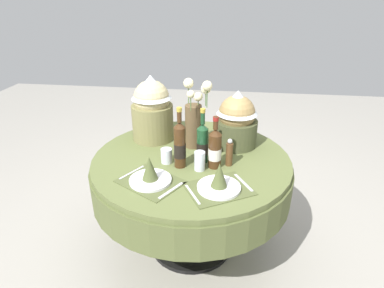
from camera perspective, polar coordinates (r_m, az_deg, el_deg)
ground at (r=2.54m, az=-0.10°, el=-16.96°), size 8.00×8.00×0.00m
dining_table at (r=2.19m, az=-0.11°, el=-5.71°), size 1.31×1.31×0.73m
place_setting_left at (r=1.85m, az=-7.36°, el=-5.36°), size 0.43×0.40×0.16m
place_setting_right at (r=1.78m, az=4.77°, el=-6.61°), size 0.42×0.39×0.16m
flower_vase at (r=2.18m, az=0.49°, el=4.78°), size 0.19×0.21×0.47m
wine_bottle_left at (r=1.96m, az=4.03°, el=-0.76°), size 0.08×0.08×0.33m
wine_bottle_centre at (r=2.01m, az=1.83°, el=0.22°), size 0.07×0.07×0.35m
wine_bottle_right at (r=1.95m, az=-2.15°, el=-0.13°), size 0.07×0.07×0.38m
tumbler_near_left at (r=2.04m, az=-4.49°, el=-2.06°), size 0.07×0.07×0.09m
tumbler_near_right at (r=1.95m, az=1.34°, el=-2.98°), size 0.07×0.07×0.12m
pepper_mill at (r=2.00m, az=6.57°, el=-1.61°), size 0.04×0.04×0.18m
gift_tub_back_left at (r=2.31m, az=-7.04°, el=6.62°), size 0.29×0.29×0.47m
gift_tub_back_right at (r=2.23m, az=7.83°, el=4.65°), size 0.29×0.29×0.39m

